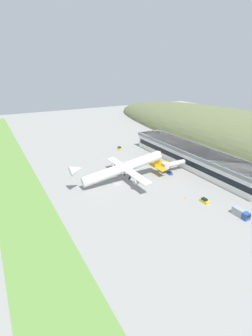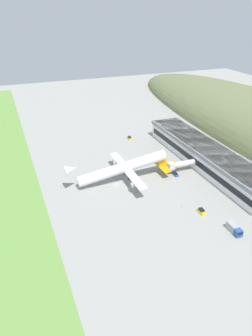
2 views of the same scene
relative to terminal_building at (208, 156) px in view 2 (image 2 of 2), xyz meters
The scene contains 10 objects.
ground_plane 46.90m from the terminal_building, 88.89° to the right, with size 431.97×431.97×0.00m, color gray.
grass_strip_foreground 87.92m from the terminal_building, 89.41° to the right, with size 388.77×20.13×0.08m, color #669342.
terminal_building is the anchor object (origin of this frame).
jetway_0 15.44m from the terminal_building, 87.60° to the right, with size 3.38×13.90×5.43m.
cargo_airplane 42.14m from the terminal_building, 90.42° to the right, with size 36.36×51.18×12.19m.
service_car_0 40.95m from the terminal_building, 36.29° to the right, with size 4.04×1.89×1.70m.
service_car_1 50.97m from the terminal_building, 154.51° to the right, with size 4.50×2.13×1.64m.
service_car_2 19.57m from the terminal_building, 81.71° to the right, with size 4.17×1.76×1.41m.
fuel_truck 50.97m from the terminal_building, 23.33° to the right, with size 6.66×2.71×2.82m.
traffic_cone_0 39.51m from the terminal_building, 47.32° to the right, with size 0.52×0.52×0.58m.
Camera 2 is at (116.42, -40.47, 70.40)m, focal length 35.00 mm.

